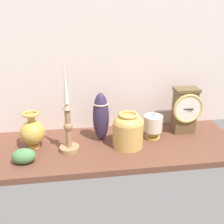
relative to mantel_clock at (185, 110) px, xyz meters
The scene contains 9 objects.
ground_plane 34.43cm from the mantel_clock, 167.20° to the right, with size 100.00×36.00×2.40cm, color brown.
back_wall 40.28cm from the mantel_clock, 160.34° to the left, with size 120.00×2.00×65.00cm, color silver.
mantel_clock is the anchor object (origin of this frame).
candlestick_tall_left 49.86cm from the mantel_clock, 168.99° to the right, with size 7.47×7.47×34.64cm.
brass_vase_bulbous 62.83cm from the mantel_clock, behind, with size 9.60×9.60×14.58cm.
brass_vase_jar 27.91cm from the mantel_clock, 161.59° to the right, with size 11.89×11.89×13.75cm.
pillar_candle_front 15.76cm from the mantel_clock, 167.23° to the right, with size 7.69×7.69×10.92cm.
tall_ceramic_vase 36.12cm from the mantel_clock, behind, with size 6.54×6.54×20.13cm.
ivy_sprig 66.95cm from the mantel_clock, 166.21° to the right, with size 8.34×5.84×5.47cm.
Camera 1 is at (-14.35, -94.71, 52.39)cm, focal length 43.77 mm.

